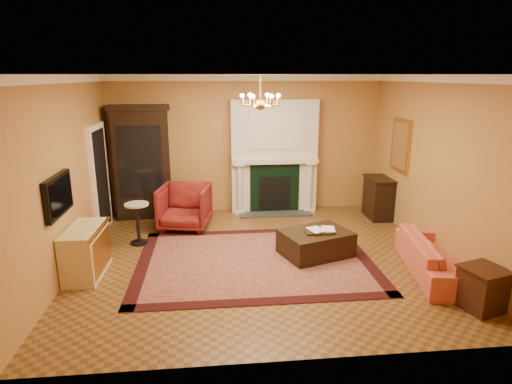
{
  "coord_description": "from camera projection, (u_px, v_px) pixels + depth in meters",
  "views": [
    {
      "loc": [
        -0.75,
        -6.68,
        2.99
      ],
      "look_at": [
        -0.04,
        0.3,
        1.07
      ],
      "focal_mm": 30.0,
      "sensor_mm": 36.0,
      "label": 1
    }
  ],
  "objects": [
    {
      "name": "floor",
      "position": [
        260.0,
        258.0,
        7.28
      ],
      "size": [
        6.0,
        5.5,
        0.02
      ],
      "primitive_type": "cube",
      "color": "brown",
      "rests_on": "ground"
    },
    {
      "name": "ceiling",
      "position": [
        260.0,
        74.0,
        6.48
      ],
      "size": [
        6.0,
        5.5,
        0.02
      ],
      "primitive_type": "cube",
      "color": "silver",
      "rests_on": "wall_back"
    },
    {
      "name": "wall_back",
      "position": [
        246.0,
        145.0,
        9.53
      ],
      "size": [
        6.0,
        0.02,
        3.0
      ],
      "primitive_type": "cube",
      "color": "#B27D40",
      "rests_on": "floor"
    },
    {
      "name": "wall_front",
      "position": [
        291.0,
        231.0,
        4.23
      ],
      "size": [
        6.0,
        0.02,
        3.0
      ],
      "primitive_type": "cube",
      "color": "#B27D40",
      "rests_on": "floor"
    },
    {
      "name": "wall_left",
      "position": [
        66.0,
        176.0,
        6.58
      ],
      "size": [
        0.02,
        5.5,
        3.0
      ],
      "primitive_type": "cube",
      "color": "#B27D40",
      "rests_on": "floor"
    },
    {
      "name": "wall_right",
      "position": [
        438.0,
        167.0,
        7.18
      ],
      "size": [
        0.02,
        5.5,
        3.0
      ],
      "primitive_type": "cube",
      "color": "#B27D40",
      "rests_on": "floor"
    },
    {
      "name": "fireplace",
      "position": [
        274.0,
        159.0,
        9.49
      ],
      "size": [
        1.9,
        0.7,
        2.5
      ],
      "color": "silver",
      "rests_on": "wall_back"
    },
    {
      "name": "crown_molding",
      "position": [
        254.0,
        78.0,
        7.42
      ],
      "size": [
        6.0,
        5.5,
        0.12
      ],
      "color": "white",
      "rests_on": "ceiling"
    },
    {
      "name": "doorway",
      "position": [
        100.0,
        179.0,
        8.34
      ],
      "size": [
        0.08,
        1.05,
        2.1
      ],
      "color": "white",
      "rests_on": "wall_left"
    },
    {
      "name": "tv_panel",
      "position": [
        58.0,
        195.0,
        6.05
      ],
      "size": [
        0.09,
        0.95,
        0.58
      ],
      "color": "black",
      "rests_on": "wall_left"
    },
    {
      "name": "gilt_mirror",
      "position": [
        401.0,
        145.0,
        8.48
      ],
      "size": [
        0.06,
        0.76,
        1.05
      ],
      "color": "#C88933",
      "rests_on": "wall_right"
    },
    {
      "name": "chandelier",
      "position": [
        260.0,
        101.0,
        6.59
      ],
      "size": [
        0.63,
        0.55,
        0.53
      ],
      "color": "gold",
      "rests_on": "ceiling"
    },
    {
      "name": "oriental_rug",
      "position": [
        255.0,
        260.0,
        7.13
      ],
      "size": [
        3.87,
        2.91,
        0.02
      ],
      "primitive_type": "cube",
      "rotation": [
        0.0,
        0.0,
        -0.0
      ],
      "color": "#4C1019",
      "rests_on": "floor"
    },
    {
      "name": "china_cabinet",
      "position": [
        143.0,
        165.0,
        9.14
      ],
      "size": [
        1.2,
        0.64,
        2.3
      ],
      "primitive_type": "cube",
      "rotation": [
        0.0,
        0.0,
        0.11
      ],
      "color": "black",
      "rests_on": "floor"
    },
    {
      "name": "wingback_armchair",
      "position": [
        185.0,
        205.0,
        8.55
      ],
      "size": [
        1.1,
        1.05,
        0.98
      ],
      "primitive_type": "imported",
      "rotation": [
        0.0,
        0.0,
        -0.18
      ],
      "color": "maroon",
      "rests_on": "floor"
    },
    {
      "name": "pedestal_table",
      "position": [
        138.0,
        221.0,
        7.74
      ],
      "size": [
        0.43,
        0.43,
        0.77
      ],
      "color": "black",
      "rests_on": "floor"
    },
    {
      "name": "commode",
      "position": [
        86.0,
        252.0,
        6.55
      ],
      "size": [
        0.51,
        1.04,
        0.76
      ],
      "primitive_type": "cube",
      "rotation": [
        0.0,
        0.0,
        -0.03
      ],
      "color": "beige",
      "rests_on": "floor"
    },
    {
      "name": "coral_sofa",
      "position": [
        436.0,
        251.0,
        6.59
      ],
      "size": [
        0.89,
        2.02,
        0.76
      ],
      "primitive_type": "imported",
      "rotation": [
        0.0,
        0.0,
        1.4
      ],
      "color": "#B94C3A",
      "rests_on": "floor"
    },
    {
      "name": "end_table",
      "position": [
        482.0,
        290.0,
        5.6
      ],
      "size": [
        0.59,
        0.59,
        0.55
      ],
      "primitive_type": "cube",
      "rotation": [
        0.0,
        0.0,
        0.29
      ],
      "color": "black",
      "rests_on": "floor"
    },
    {
      "name": "console_table",
      "position": [
        378.0,
        198.0,
        9.22
      ],
      "size": [
        0.45,
        0.77,
        0.85
      ],
      "primitive_type": "cube",
      "rotation": [
        0.0,
        0.0,
        -0.02
      ],
      "color": "black",
      "rests_on": "floor"
    },
    {
      "name": "leather_ottoman",
      "position": [
        316.0,
        243.0,
        7.31
      ],
      "size": [
        1.33,
        1.14,
        0.42
      ],
      "primitive_type": "cube",
      "rotation": [
        0.0,
        0.0,
        0.34
      ],
      "color": "black",
      "rests_on": "oriental_rug"
    },
    {
      "name": "ottoman_tray",
      "position": [
        318.0,
        231.0,
        7.22
      ],
      "size": [
        0.44,
        0.35,
        0.03
      ],
      "primitive_type": "cube",
      "rotation": [
        0.0,
        0.0,
        -0.04
      ],
      "color": "black",
      "rests_on": "leather_ottoman"
    },
    {
      "name": "book_a",
      "position": [
        311.0,
        223.0,
        7.11
      ],
      "size": [
        0.22,
        0.11,
        0.3
      ],
      "primitive_type": "imported",
      "rotation": [
        0.0,
        0.0,
        0.36
      ],
      "color": "gray",
      "rests_on": "ottoman_tray"
    },
    {
      "name": "book_b",
      "position": [
        322.0,
        221.0,
        7.21
      ],
      "size": [
        0.22,
        0.06,
        0.3
      ],
      "primitive_type": "imported",
      "rotation": [
        0.0,
        0.0,
        -0.18
      ],
      "color": "gray",
      "rests_on": "ottoman_tray"
    },
    {
      "name": "topiary_left",
      "position": [
        252.0,
        148.0,
        9.33
      ],
      "size": [
        0.16,
        0.16,
        0.43
      ],
      "color": "gray",
      "rests_on": "fireplace"
    },
    {
      "name": "topiary_right",
      "position": [
        309.0,
        146.0,
        9.45
      ],
      "size": [
        0.17,
        0.17,
        0.47
      ],
      "color": "gray",
      "rests_on": "fireplace"
    }
  ]
}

